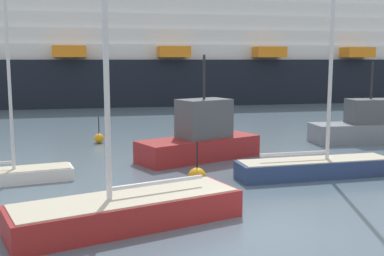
{
  "coord_description": "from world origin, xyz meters",
  "views": [
    {
      "loc": [
        -5.77,
        -12.65,
        5.13
      ],
      "look_at": [
        0.0,
        8.65,
        1.94
      ],
      "focal_mm": 44.68,
      "sensor_mm": 36.0,
      "label": 1
    }
  ],
  "objects_px": {
    "fishing_boat_2": "(201,138)",
    "cruise_ship": "(118,53)",
    "channel_buoy_0": "(99,138)",
    "fishing_boat_1": "(366,126)",
    "sailboat_1": "(3,172)",
    "channel_buoy_2": "(197,176)",
    "sailboat_4": "(127,206)",
    "sailboat_0": "(315,164)"
  },
  "relations": [
    {
      "from": "fishing_boat_2",
      "to": "cruise_ship",
      "type": "relative_size",
      "value": 0.07
    },
    {
      "from": "channel_buoy_0",
      "to": "cruise_ship",
      "type": "bearing_deg",
      "value": 81.04
    },
    {
      "from": "channel_buoy_0",
      "to": "fishing_boat_1",
      "type": "bearing_deg",
      "value": -13.61
    },
    {
      "from": "sailboat_1",
      "to": "cruise_ship",
      "type": "height_order",
      "value": "cruise_ship"
    },
    {
      "from": "channel_buoy_0",
      "to": "channel_buoy_2",
      "type": "distance_m",
      "value": 11.62
    },
    {
      "from": "sailboat_4",
      "to": "fishing_boat_1",
      "type": "height_order",
      "value": "sailboat_4"
    },
    {
      "from": "sailboat_1",
      "to": "sailboat_4",
      "type": "distance_m",
      "value": 7.79
    },
    {
      "from": "sailboat_4",
      "to": "cruise_ship",
      "type": "xyz_separation_m",
      "value": [
        4.65,
        43.06,
        5.18
      ]
    },
    {
      "from": "sailboat_1",
      "to": "channel_buoy_2",
      "type": "relative_size",
      "value": 5.61
    },
    {
      "from": "channel_buoy_0",
      "to": "channel_buoy_2",
      "type": "relative_size",
      "value": 0.88
    },
    {
      "from": "fishing_boat_1",
      "to": "fishing_boat_2",
      "type": "height_order",
      "value": "fishing_boat_2"
    },
    {
      "from": "fishing_boat_1",
      "to": "channel_buoy_2",
      "type": "distance_m",
      "value": 14.91
    },
    {
      "from": "channel_buoy_2",
      "to": "fishing_boat_2",
      "type": "bearing_deg",
      "value": 72.3
    },
    {
      "from": "sailboat_0",
      "to": "channel_buoy_0",
      "type": "relative_size",
      "value": 6.71
    },
    {
      "from": "channel_buoy_0",
      "to": "cruise_ship",
      "type": "distance_m",
      "value": 28.75
    },
    {
      "from": "cruise_ship",
      "to": "channel_buoy_2",
      "type": "bearing_deg",
      "value": -88.63
    },
    {
      "from": "fishing_boat_2",
      "to": "channel_buoy_2",
      "type": "bearing_deg",
      "value": -127.2
    },
    {
      "from": "fishing_boat_2",
      "to": "channel_buoy_2",
      "type": "height_order",
      "value": "fishing_boat_2"
    },
    {
      "from": "sailboat_0",
      "to": "sailboat_1",
      "type": "bearing_deg",
      "value": 170.85
    },
    {
      "from": "fishing_boat_1",
      "to": "sailboat_1",
      "type": "bearing_deg",
      "value": -160.65
    },
    {
      "from": "sailboat_4",
      "to": "fishing_boat_1",
      "type": "xyz_separation_m",
      "value": [
        16.38,
        11.27,
        0.35
      ]
    },
    {
      "from": "sailboat_4",
      "to": "cruise_ship",
      "type": "height_order",
      "value": "cruise_ship"
    },
    {
      "from": "sailboat_1",
      "to": "fishing_boat_2",
      "type": "bearing_deg",
      "value": 8.89
    },
    {
      "from": "fishing_boat_1",
      "to": "channel_buoy_0",
      "type": "bearing_deg",
      "value": 172.68
    },
    {
      "from": "channel_buoy_2",
      "to": "sailboat_4",
      "type": "bearing_deg",
      "value": -130.27
    },
    {
      "from": "sailboat_0",
      "to": "sailboat_4",
      "type": "bearing_deg",
      "value": -154.03
    },
    {
      "from": "cruise_ship",
      "to": "fishing_boat_2",
      "type": "bearing_deg",
      "value": -86.19
    },
    {
      "from": "fishing_boat_2",
      "to": "cruise_ship",
      "type": "xyz_separation_m",
      "value": [
        -0.35,
        34.02,
        4.71
      ]
    },
    {
      "from": "sailboat_1",
      "to": "fishing_boat_1",
      "type": "height_order",
      "value": "sailboat_1"
    },
    {
      "from": "fishing_boat_1",
      "to": "cruise_ship",
      "type": "height_order",
      "value": "cruise_ship"
    },
    {
      "from": "sailboat_0",
      "to": "sailboat_1",
      "type": "distance_m",
      "value": 13.37
    },
    {
      "from": "sailboat_4",
      "to": "cruise_ship",
      "type": "relative_size",
      "value": 0.14
    },
    {
      "from": "sailboat_0",
      "to": "cruise_ship",
      "type": "distance_m",
      "value": 39.57
    },
    {
      "from": "fishing_boat_1",
      "to": "cruise_ship",
      "type": "relative_size",
      "value": 0.07
    },
    {
      "from": "channel_buoy_0",
      "to": "sailboat_0",
      "type": "bearing_deg",
      "value": -52.42
    },
    {
      "from": "sailboat_4",
      "to": "fishing_boat_1",
      "type": "distance_m",
      "value": 19.89
    },
    {
      "from": "sailboat_4",
      "to": "cruise_ship",
      "type": "distance_m",
      "value": 43.62
    },
    {
      "from": "fishing_boat_2",
      "to": "sailboat_4",
      "type": "bearing_deg",
      "value": -138.42
    },
    {
      "from": "sailboat_1",
      "to": "fishing_boat_2",
      "type": "xyz_separation_m",
      "value": [
        9.33,
        2.57,
        0.62
      ]
    },
    {
      "from": "sailboat_4",
      "to": "channel_buoy_2",
      "type": "distance_m",
      "value": 5.24
    },
    {
      "from": "sailboat_0",
      "to": "cruise_ship",
      "type": "bearing_deg",
      "value": 97.33
    },
    {
      "from": "fishing_boat_1",
      "to": "channel_buoy_0",
      "type": "relative_size",
      "value": 4.21
    }
  ]
}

